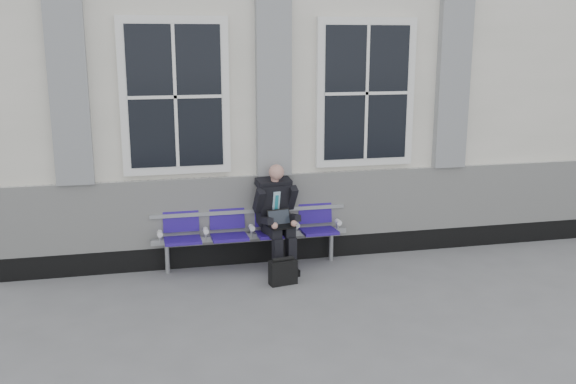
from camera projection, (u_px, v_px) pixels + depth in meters
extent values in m
plane|color=slate|center=(374.00, 295.00, 7.57)|extent=(70.00, 70.00, 0.00)
cube|color=silver|center=(302.00, 93.00, 10.41)|extent=(14.00, 4.00, 4.20)
cube|color=black|center=(337.00, 245.00, 8.93)|extent=(14.00, 0.10, 0.30)
cube|color=silver|center=(338.00, 204.00, 8.78)|extent=(14.00, 0.08, 0.90)
cube|color=gray|center=(69.00, 86.00, 7.64)|extent=(0.45, 0.14, 2.40)
cube|color=gray|center=(274.00, 83.00, 8.19)|extent=(0.45, 0.14, 2.40)
cube|color=gray|center=(453.00, 80.00, 8.74)|extent=(0.45, 0.14, 2.40)
cube|color=white|center=(175.00, 97.00, 7.97)|extent=(1.35, 0.10, 1.95)
cube|color=black|center=(175.00, 97.00, 7.92)|extent=(1.15, 0.02, 1.75)
cube|color=white|center=(365.00, 93.00, 8.52)|extent=(1.35, 0.10, 1.95)
cube|color=black|center=(367.00, 93.00, 8.47)|extent=(1.15, 0.02, 1.75)
cube|color=#9EA0A3|center=(251.00, 236.00, 8.44)|extent=(2.60, 0.07, 0.07)
cube|color=#9EA0A3|center=(249.00, 211.00, 8.48)|extent=(2.60, 0.05, 0.05)
cylinder|color=#9EA0A3|center=(167.00, 258.00, 8.25)|extent=(0.06, 0.06, 0.39)
cylinder|color=#9EA0A3|center=(331.00, 246.00, 8.73)|extent=(0.06, 0.06, 0.39)
cube|color=#220C7D|center=(183.00, 240.00, 8.16)|extent=(0.46, 0.42, 0.07)
cube|color=#220C7D|center=(181.00, 216.00, 8.30)|extent=(0.46, 0.10, 0.40)
cube|color=#220C7D|center=(229.00, 237.00, 8.29)|extent=(0.46, 0.42, 0.07)
cube|color=#220C7D|center=(227.00, 214.00, 8.43)|extent=(0.46, 0.10, 0.40)
cube|color=#220C7D|center=(275.00, 234.00, 8.42)|extent=(0.46, 0.42, 0.07)
cube|color=#220C7D|center=(271.00, 211.00, 8.56)|extent=(0.46, 0.10, 0.40)
cube|color=#220C7D|center=(319.00, 231.00, 8.55)|extent=(0.46, 0.42, 0.07)
cube|color=#220C7D|center=(315.00, 208.00, 8.69)|extent=(0.46, 0.10, 0.40)
cylinder|color=white|center=(160.00, 234.00, 8.10)|extent=(0.07, 0.12, 0.07)
cylinder|color=white|center=(206.00, 231.00, 8.23)|extent=(0.07, 0.12, 0.07)
cylinder|color=white|center=(252.00, 228.00, 8.36)|extent=(0.07, 0.12, 0.07)
cylinder|color=white|center=(296.00, 225.00, 8.49)|extent=(0.07, 0.12, 0.07)
cylinder|color=white|center=(338.00, 222.00, 8.62)|extent=(0.07, 0.12, 0.07)
cube|color=black|center=(279.00, 273.00, 8.17)|extent=(0.14, 0.26, 0.08)
cube|color=black|center=(293.00, 271.00, 8.24)|extent=(0.14, 0.26, 0.08)
cube|color=black|center=(278.00, 257.00, 8.17)|extent=(0.13, 0.14, 0.47)
cube|color=black|center=(291.00, 255.00, 8.24)|extent=(0.13, 0.14, 0.47)
cube|color=black|center=(272.00, 230.00, 8.29)|extent=(0.20, 0.44, 0.13)
cube|color=black|center=(285.00, 229.00, 8.36)|extent=(0.20, 0.44, 0.13)
cube|color=black|center=(273.00, 203.00, 8.42)|extent=(0.44, 0.38, 0.60)
cube|color=#AFD4E6|center=(276.00, 204.00, 8.32)|extent=(0.11, 0.10, 0.34)
cube|color=teal|center=(276.00, 205.00, 8.31)|extent=(0.05, 0.08, 0.28)
cube|color=black|center=(274.00, 183.00, 8.33)|extent=(0.48, 0.29, 0.14)
cylinder|color=tan|center=(275.00, 178.00, 8.27)|extent=(0.10, 0.10, 0.09)
sphere|color=tan|center=(276.00, 172.00, 8.20)|extent=(0.20, 0.20, 0.20)
cube|color=black|center=(259.00, 201.00, 8.24)|extent=(0.14, 0.28, 0.35)
cube|color=black|center=(291.00, 198.00, 8.41)|extent=(0.14, 0.28, 0.35)
cube|color=black|center=(267.00, 221.00, 8.15)|extent=(0.13, 0.30, 0.13)
cube|color=black|center=(294.00, 218.00, 8.29)|extent=(0.13, 0.30, 0.13)
sphere|color=tan|center=(275.00, 226.00, 8.06)|extent=(0.08, 0.08, 0.08)
sphere|color=tan|center=(294.00, 224.00, 8.16)|extent=(0.08, 0.08, 0.08)
cube|color=black|center=(282.00, 227.00, 8.19)|extent=(0.34, 0.27, 0.02)
cube|color=black|center=(279.00, 217.00, 8.26)|extent=(0.32, 0.14, 0.20)
cube|color=black|center=(279.00, 217.00, 8.26)|extent=(0.29, 0.11, 0.17)
cube|color=black|center=(283.00, 272.00, 7.88)|extent=(0.36, 0.20, 0.30)
cylinder|color=black|center=(283.00, 259.00, 7.84)|extent=(0.27, 0.10, 0.05)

